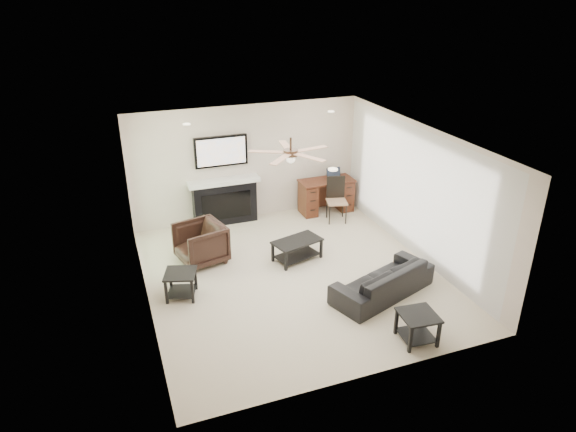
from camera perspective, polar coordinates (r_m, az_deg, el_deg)
name	(u,v)px	position (r m, az deg, el deg)	size (l,w,h in m)	color
room_shell	(302,184)	(8.60, 1.51, 3.53)	(5.50, 5.54, 2.52)	beige
sofa	(383,280)	(8.71, 10.48, -7.00)	(1.86, 0.73, 0.54)	black
armchair	(201,243)	(9.61, -9.68, -3.01)	(0.81, 0.83, 0.76)	black
coffee_table	(297,250)	(9.63, 1.02, -3.79)	(0.90, 0.50, 0.40)	black
end_table_near	(417,327)	(7.80, 14.15, -11.91)	(0.52, 0.52, 0.45)	black
end_table_left	(181,284)	(8.71, -11.78, -7.46)	(0.50, 0.50, 0.45)	black
fireplace_unit	(224,181)	(10.89, -7.13, 3.83)	(1.52, 0.34, 1.91)	black
desk	(326,196)	(11.62, 4.26, 2.26)	(1.22, 0.56, 0.76)	#36130D
desk_chair	(337,200)	(11.13, 5.44, 1.76)	(0.42, 0.44, 0.97)	black
laptop	(335,174)	(11.51, 5.29, 4.63)	(0.33, 0.24, 0.23)	black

